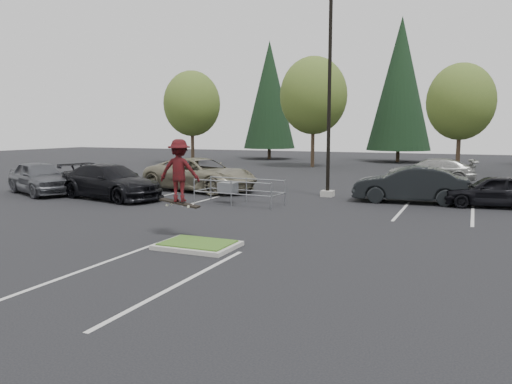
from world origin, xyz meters
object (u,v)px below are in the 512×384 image
at_px(decid_c, 460,104).
at_px(skateboarder, 179,171).
at_px(car_r_charc, 410,185).
at_px(car_r_black, 494,191).
at_px(conif_b, 400,84).
at_px(conif_a, 269,95).
at_px(cart_corral, 230,188).
at_px(decid_a, 192,106).
at_px(car_l_black, 109,182).
at_px(light_pole, 329,104).
at_px(car_far_silver, 431,171).
at_px(decid_b, 313,98).
at_px(car_l_tan, 200,174).
at_px(car_l_grey, 40,177).

relative_size(decid_c, skateboarder, 3.97).
height_order(car_r_charc, car_r_black, car_r_charc).
relative_size(decid_c, conif_b, 0.58).
xyz_separation_m(conif_a, car_r_black, (22.00, -28.50, -6.39)).
distance_m(conif_b, cart_corral, 33.37).
distance_m(skateboarder, car_r_charc, 12.01).
bearing_deg(decid_a, car_l_black, -68.58).
xyz_separation_m(light_pole, conif_b, (-0.50, 28.50, 3.29)).
xyz_separation_m(decid_c, conif_b, (-5.99, 10.67, 2.59)).
relative_size(car_r_charc, car_far_silver, 0.95).
relative_size(decid_b, skateboarder, 4.56).
xyz_separation_m(light_pole, decid_a, (-18.51, 18.03, 1.02)).
height_order(conif_b, car_r_black, conif_b).
bearing_deg(conif_a, decid_a, -111.91).
distance_m(decid_c, car_l_tan, 22.61).
distance_m(decid_b, car_r_charc, 22.36).
bearing_deg(cart_corral, skateboarder, -71.62).
height_order(light_pole, decid_a, light_pole).
xyz_separation_m(car_l_tan, car_r_charc, (11.00, 0.00, -0.07)).
bearing_deg(car_l_black, car_r_charc, -59.77).
distance_m(car_l_tan, car_r_black, 14.50).
height_order(light_pole, car_far_silver, light_pole).
bearing_deg(decid_c, car_l_tan, -124.27).
distance_m(car_l_black, car_l_grey, 4.53).
xyz_separation_m(skateboarder, car_l_tan, (-5.30, 10.50, -1.18)).
xyz_separation_m(decid_b, car_r_charc, (10.51, -19.03, -5.21)).
bearing_deg(conif_a, skateboarder, -71.83).
height_order(decid_a, car_l_black, decid_a).
height_order(decid_c, skateboarder, decid_c).
xyz_separation_m(decid_a, decid_b, (12.00, 0.50, 0.46)).
distance_m(skateboarder, car_l_black, 9.90).
bearing_deg(conif_b, conif_a, -177.95).
bearing_deg(skateboarder, cart_corral, -89.42).
xyz_separation_m(cart_corral, car_far_silver, (7.69, 12.65, 0.06)).
distance_m(cart_corral, car_r_charc, 8.22).
bearing_deg(decid_a, conif_a, 68.09).
height_order(decid_b, conif_b, conif_b).
xyz_separation_m(conif_a, car_far_silver, (18.74, -19.31, -6.33)).
bearing_deg(decid_b, car_r_charc, -61.09).
distance_m(light_pole, decid_b, 19.70).
distance_m(cart_corral, car_l_black, 6.11).
distance_m(skateboarder, car_r_black, 14.03).
relative_size(car_l_tan, car_r_black, 1.55).
xyz_separation_m(decid_b, conif_a, (-7.99, 9.47, 1.05)).
bearing_deg(car_far_silver, car_l_tan, -59.41).
height_order(cart_corral, car_l_tan, car_l_tan).
xyz_separation_m(light_pole, decid_c, (5.49, 17.83, 0.69)).
xyz_separation_m(conif_a, skateboarder, (12.80, -39.00, -5.02)).
height_order(decid_c, conif_b, conif_b).
bearing_deg(conif_b, decid_a, -149.83).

